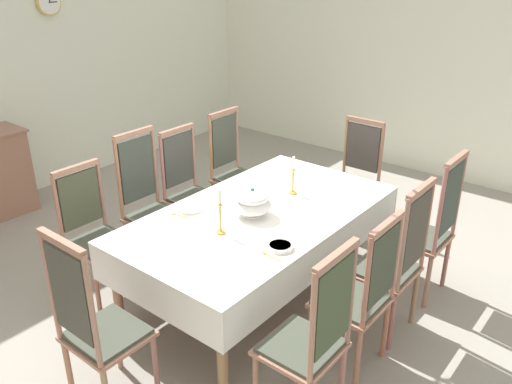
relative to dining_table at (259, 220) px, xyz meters
name	(u,v)px	position (x,y,z in m)	size (l,w,h in m)	color
ground	(263,297)	(0.00, -0.04, -0.69)	(6.80, 6.80, 0.04)	gray
back_wall	(13,55)	(0.00, 3.40, 0.89)	(6.80, 0.08, 3.12)	silver
right_wall	(447,48)	(3.44, -0.04, 0.89)	(0.08, 6.80, 3.12)	white
dining_table	(259,220)	(0.00, 0.00, 0.00)	(2.20, 1.22, 0.74)	#98724E
tablecloth	(259,219)	(0.00, 0.00, 0.01)	(2.22, 1.24, 0.30)	white
chair_south_a	(312,337)	(-0.81, -1.02, -0.07)	(0.44, 0.42, 1.19)	#8E6351
chair_north_a	(94,232)	(-0.81, 1.01, -0.11)	(0.44, 0.42, 1.09)	#A06553
chair_south_b	(361,293)	(-0.24, -1.02, -0.09)	(0.44, 0.42, 1.13)	#996E57
chair_north_b	(149,202)	(-0.24, 1.02, -0.06)	(0.44, 0.42, 1.22)	#9C605C
chair_south_c	(395,260)	(0.24, -1.02, -0.07)	(0.44, 0.42, 1.19)	#A1704F
chair_north_c	(189,188)	(0.24, 1.02, -0.09)	(0.44, 0.42, 1.13)	#9D6C5F
chair_south_d	(430,226)	(0.86, -1.02, -0.07)	(0.44, 0.42, 1.21)	#946D5B
chair_north_d	(234,168)	(0.86, 1.02, -0.08)	(0.44, 0.42, 1.16)	#906852
chair_head_west	(95,324)	(-1.51, 0.00, -0.06)	(0.42, 0.44, 1.22)	#966B5D
chair_head_east	(355,175)	(1.50, 0.00, -0.10)	(0.42, 0.44, 1.11)	#986D4F
soup_tureen	(253,202)	(-0.08, 0.00, 0.18)	(0.28, 0.28, 0.23)	white
candlestick_west	(220,216)	(-0.44, 0.00, 0.21)	(0.07, 0.07, 0.34)	gold
candlestick_east	(293,179)	(0.44, 0.00, 0.20)	(0.07, 0.07, 0.32)	gold
bowl_near_left	(190,207)	(-0.31, 0.44, 0.09)	(0.19, 0.19, 0.04)	white
bowl_near_right	(280,246)	(-0.35, -0.46, 0.09)	(0.18, 0.18, 0.03)	white
spoon_primary	(175,214)	(-0.44, 0.46, 0.08)	(0.05, 0.18, 0.01)	gold
spoon_secondary	(266,254)	(-0.47, -0.43, 0.08)	(0.04, 0.18, 0.01)	gold
mounted_clock	(48,2)	(0.47, 3.33, 1.40)	(0.28, 0.06, 0.28)	#D1B251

